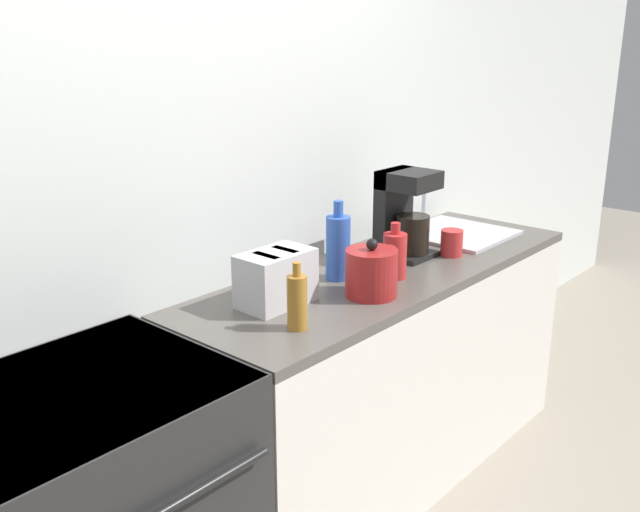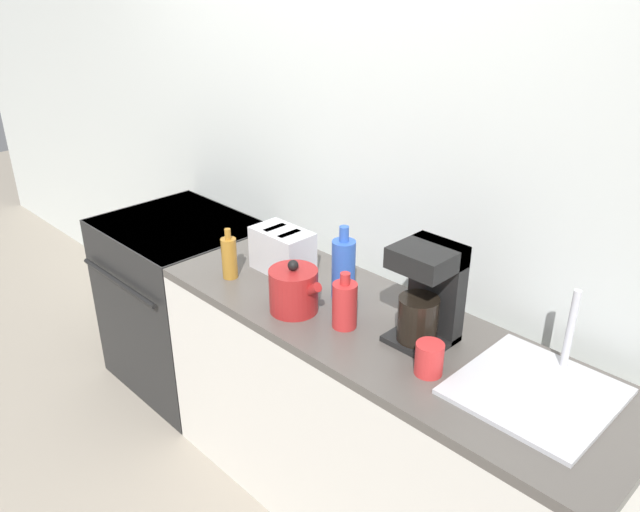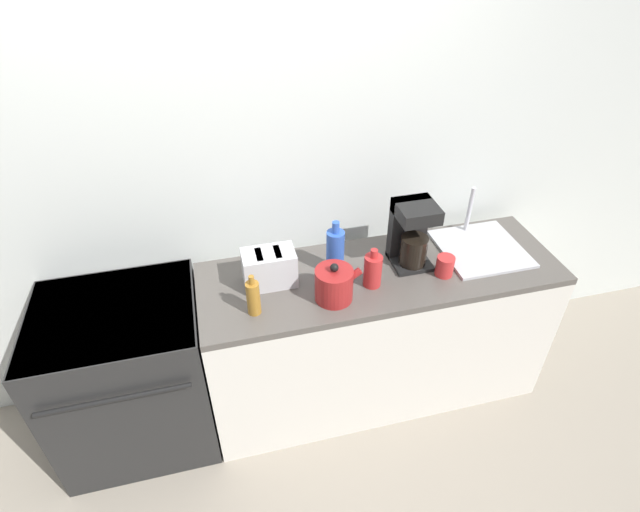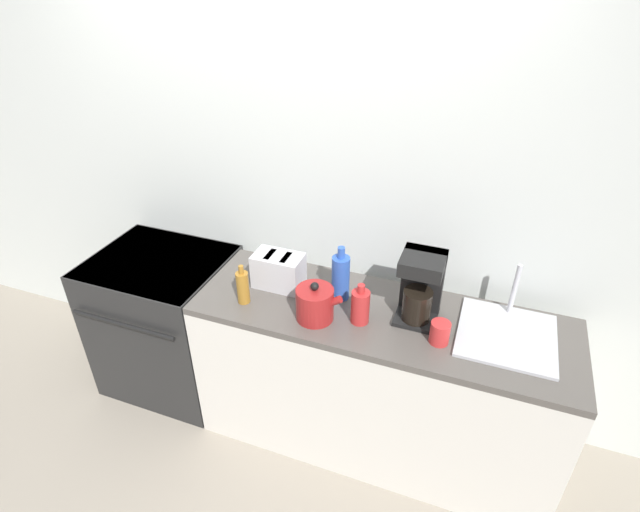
% 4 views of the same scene
% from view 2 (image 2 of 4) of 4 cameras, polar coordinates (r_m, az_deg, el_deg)
% --- Properties ---
extents(ground_plane, '(12.00, 12.00, 0.00)m').
position_cam_2_polar(ground_plane, '(3.00, -9.49, -18.30)').
color(ground_plane, gray).
extents(wall_back, '(8.00, 0.05, 2.60)m').
position_cam_2_polar(wall_back, '(2.74, 0.58, 9.30)').
color(wall_back, silver).
rests_on(wall_back, ground_plane).
extents(stove, '(0.76, 0.68, 0.89)m').
position_cam_2_polar(stove, '(3.33, -12.22, -4.02)').
color(stove, black).
rests_on(stove, ground_plane).
extents(counter_block, '(1.85, 0.60, 0.89)m').
position_cam_2_polar(counter_block, '(2.48, 4.92, -15.17)').
color(counter_block, silver).
rests_on(counter_block, ground_plane).
extents(kettle, '(0.23, 0.18, 0.20)m').
position_cam_2_polar(kettle, '(2.27, -2.40, -3.13)').
color(kettle, maroon).
rests_on(kettle, counter_block).
extents(toaster, '(0.25, 0.15, 0.18)m').
position_cam_2_polar(toaster, '(2.56, -3.45, 0.50)').
color(toaster, '#BCBCC1').
rests_on(toaster, counter_block).
extents(coffee_maker, '(0.19, 0.20, 0.35)m').
position_cam_2_polar(coffee_maker, '(2.08, 9.84, -3.32)').
color(coffee_maker, black).
rests_on(coffee_maker, counter_block).
extents(sink_tray, '(0.43, 0.44, 0.28)m').
position_cam_2_polar(sink_tray, '(2.00, 19.23, -11.31)').
color(sink_tray, '#B7B7BC').
rests_on(sink_tray, counter_block).
extents(bottle_red, '(0.09, 0.09, 0.21)m').
position_cam_2_polar(bottle_red, '(2.17, 2.27, -4.44)').
color(bottle_red, '#B72828').
rests_on(bottle_red, counter_block).
extents(bottle_amber, '(0.06, 0.06, 0.21)m').
position_cam_2_polar(bottle_amber, '(2.53, -8.29, -0.12)').
color(bottle_amber, '#9E6B23').
rests_on(bottle_amber, counter_block).
extents(bottle_blue, '(0.09, 0.09, 0.29)m').
position_cam_2_polar(bottle_blue, '(2.33, 2.16, -1.15)').
color(bottle_blue, '#2D56B7').
rests_on(bottle_blue, counter_block).
extents(cup_red, '(0.09, 0.09, 0.11)m').
position_cam_2_polar(cup_red, '(1.98, 9.95, -9.23)').
color(cup_red, red).
rests_on(cup_red, counter_block).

